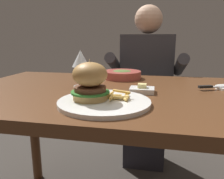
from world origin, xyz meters
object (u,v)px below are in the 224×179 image
butter_dish (142,90)px  diner_person (146,93)px  table_knife (220,86)px  main_plate (104,102)px  burger_sandwich (90,81)px  wine_glass (81,60)px  soup_bowl (122,74)px

butter_dish → diner_person: diner_person is taller
table_knife → main_plate: bearing=-144.8°
burger_sandwich → butter_dish: 0.25m
butter_dish → main_plate: bearing=-120.9°
butter_dish → table_knife: bearing=20.2°
wine_glass → table_knife: bearing=5.9°
wine_glass → table_knife: 0.61m
main_plate → soup_bowl: 0.49m
main_plate → diner_person: 0.91m
main_plate → butter_dish: butter_dish is taller
burger_sandwich → soup_bowl: burger_sandwich is taller
burger_sandwich → soup_bowl: 0.50m
diner_person → soup_bowl: bearing=-106.4°
main_plate → butter_dish: (0.11, 0.19, 0.00)m
butter_dish → diner_person: 0.73m
wine_glass → diner_person: bearing=67.9°
main_plate → burger_sandwich: bearing=179.4°
wine_glass → diner_person: 0.76m
main_plate → table_knife: size_ratio=1.36×
burger_sandwich → butter_dish: (0.16, 0.19, -0.06)m
wine_glass → soup_bowl: (0.15, 0.25, -0.10)m
butter_dish → soup_bowl: 0.33m
burger_sandwich → butter_dish: size_ratio=1.38×
main_plate → diner_person: (0.10, 0.89, -0.18)m
wine_glass → table_knife: (0.60, 0.06, -0.11)m
burger_sandwich → wine_glass: wine_glass is taller
table_knife → butter_dish: (-0.32, -0.12, -0.00)m
table_knife → diner_person: size_ratio=0.19×
table_knife → butter_dish: bearing=-159.8°
wine_glass → soup_bowl: wine_glass is taller
wine_glass → soup_bowl: 0.31m
table_knife → soup_bowl: (-0.45, 0.19, 0.01)m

